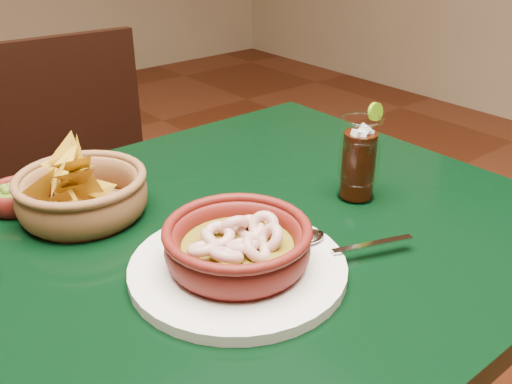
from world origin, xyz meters
TOP-DOWN VIEW (x-y plane):
  - dining_table at (0.00, 0.00)m, footprint 1.20×0.80m
  - dining_chair at (0.19, 0.71)m, footprint 0.44×0.44m
  - shrimp_plate at (0.05, -0.10)m, footprint 0.37×0.29m
  - chip_basket at (-0.04, 0.18)m, footprint 0.23×0.23m
  - guacamole_ramekin at (-0.11, 0.28)m, footprint 0.12×0.12m
  - cola_drink at (0.33, -0.05)m, footprint 0.14×0.14m

SIDE VIEW (x-z plane):
  - dining_chair at x=0.19m, z-range 0.04..0.94m
  - dining_table at x=0.00m, z-range 0.28..1.03m
  - guacamole_ramekin at x=-0.11m, z-range 0.75..0.79m
  - shrimp_plate at x=0.05m, z-range 0.74..0.82m
  - chip_basket at x=-0.04m, z-range 0.71..0.86m
  - cola_drink at x=0.33m, z-range 0.74..0.90m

